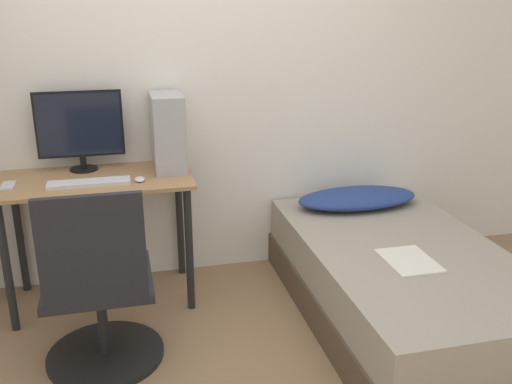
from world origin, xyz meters
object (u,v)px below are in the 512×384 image
(office_chair, at_px, (100,302))
(keyboard, at_px, (89,183))
(monitor, at_px, (80,127))
(bed, at_px, (401,284))
(pc_tower, at_px, (168,132))

(office_chair, distance_m, keyboard, 0.70)
(office_chair, height_order, monitor, monitor)
(bed, xyz_separation_m, pc_tower, (-1.18, 0.72, 0.76))
(keyboard, xyz_separation_m, pc_tower, (0.45, 0.20, 0.21))
(bed, distance_m, keyboard, 1.79)
(monitor, bearing_deg, keyboard, -82.56)
(monitor, xyz_separation_m, keyboard, (0.04, -0.29, -0.24))
(bed, distance_m, monitor, 2.02)
(office_chair, relative_size, bed, 0.52)
(keyboard, bearing_deg, bed, -17.52)
(monitor, distance_m, keyboard, 0.38)
(bed, xyz_separation_m, keyboard, (-1.63, 0.51, 0.55))
(office_chair, height_order, pc_tower, pc_tower)
(pc_tower, bearing_deg, monitor, 169.59)
(office_chair, xyz_separation_m, pc_tower, (0.42, 0.76, 0.63))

